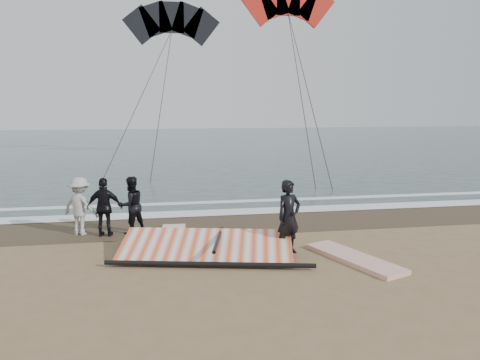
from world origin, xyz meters
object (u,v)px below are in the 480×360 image
Objects in this scene: board_white at (354,258)px; board_cream at (172,237)px; sail_rig at (203,248)px; man_main at (289,217)px.

board_cream is (-4.20, 2.50, -0.00)m from board_white.
sail_rig is (-3.50, 0.94, 0.14)m from board_white.
board_white is at bearing -14.99° from sail_rig.
sail_rig is at bearing -61.26° from board_cream.
man_main reaches higher than board_white.
man_main is at bearing 128.30° from board_white.
man_main is 0.74× the size of board_cream.
sail_rig reaches higher than board_cream.
man_main is 0.69× the size of board_white.
man_main is at bearing -26.27° from board_cream.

